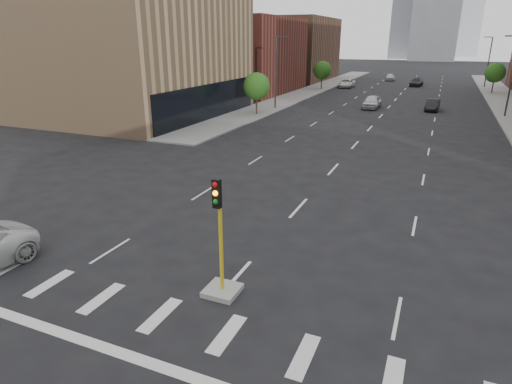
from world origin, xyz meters
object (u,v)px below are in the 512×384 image
Objects in this scene: car_near_left at (372,102)px; car_distant at (390,77)px; car_far_left at (347,83)px; car_mid_right at (433,105)px; median_traffic_signal at (221,270)px; car_deep_right at (416,82)px.

car_near_left is 42.22m from car_distant.
car_near_left reaches higher than car_far_left.
car_distant is (-2.58, 42.14, -0.09)m from car_near_left.
car_distant is (-10.04, 41.08, 0.03)m from car_mid_right.
car_near_left is at bearing -168.81° from car_mid_right.
car_near_left is 25.87m from car_far_left.
median_traffic_signal is 1.01× the size of car_mid_right.
car_far_left reaches higher than car_distant.
car_far_left is (-8.49, 24.44, -0.06)m from car_near_left.
car_far_left reaches higher than car_deep_right.
car_near_left reaches higher than car_distant.
car_near_left is 7.54m from car_mid_right.
car_far_left is (-15.95, 23.38, 0.06)m from car_mid_right.
car_far_left is at bearing 110.65° from car_near_left.
car_near_left is at bearing -90.35° from car_deep_right.
car_mid_right is (5.45, 47.86, -0.25)m from median_traffic_signal.
car_distant is at bearing 92.95° from median_traffic_signal.
car_distant is (5.91, 17.70, -0.03)m from car_far_left.
car_deep_right is at bearing -67.03° from car_distant.
car_distant is at bearing 95.00° from car_near_left.
car_mid_right is 42.29m from car_distant.
car_near_left is at bearing -71.03° from car_far_left.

